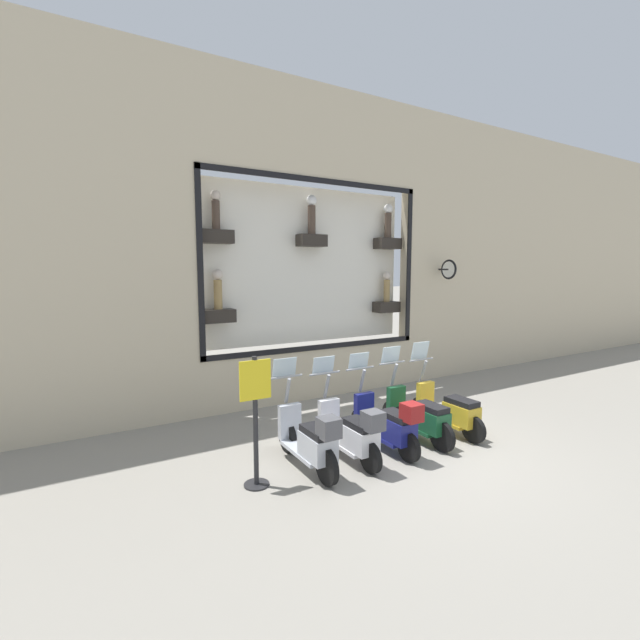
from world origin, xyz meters
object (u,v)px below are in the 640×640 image
Objects in this scene: shop_sign_post at (256,416)px; scooter_navy_2 at (389,424)px; scooter_green_1 at (419,417)px; scooter_silver_4 at (310,440)px; scooter_white_3 at (352,432)px; scooter_yellow_0 at (450,410)px.

scooter_navy_2 is at bearing -89.96° from shop_sign_post.
scooter_green_1 is 3.17m from shop_sign_post.
scooter_silver_4 is at bearing 89.56° from scooter_navy_2.
shop_sign_post is (-0.00, 1.62, 0.55)m from scooter_white_3.
scooter_green_1 is at bearing -84.78° from scooter_navy_2.
scooter_silver_4 is 0.98× the size of shop_sign_post.
scooter_yellow_0 is at bearing -87.45° from scooter_navy_2.
shop_sign_post is at bearing 90.07° from scooter_white_3.
scooter_silver_4 is at bearing 91.45° from scooter_green_1.
scooter_navy_2 is 0.97× the size of shop_sign_post.
scooter_navy_2 is at bearing -90.03° from scooter_white_3.
scooter_silver_4 is (0.01, 1.50, 0.02)m from scooter_navy_2.
scooter_yellow_0 is 2.25m from scooter_white_3.
scooter_green_1 is at bearing -87.40° from scooter_white_3.
scooter_silver_4 is at bearing -89.13° from shop_sign_post.
scooter_silver_4 reaches higher than scooter_green_1.
scooter_white_3 is at bearing 91.69° from scooter_yellow_0.
shop_sign_post reaches higher than scooter_navy_2.
scooter_white_3 is 0.99× the size of scooter_silver_4.
scooter_green_1 reaches higher than scooter_white_3.
scooter_navy_2 is 2.43m from shop_sign_post.
shop_sign_post is at bearing 90.87° from scooter_silver_4.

